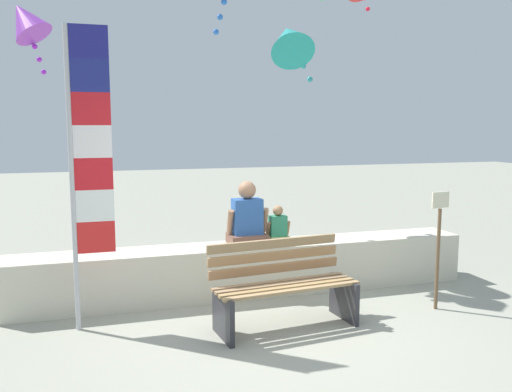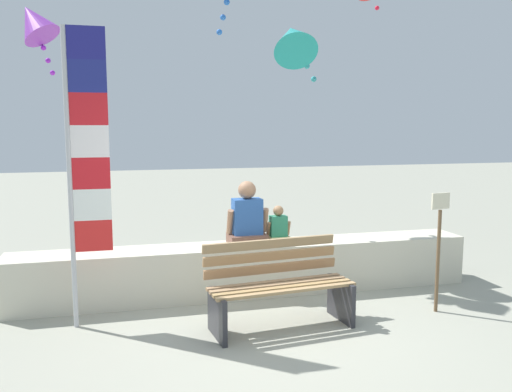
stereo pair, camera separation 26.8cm
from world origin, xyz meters
name	(u,v)px [view 2 (the right image)]	position (x,y,z in m)	size (l,w,h in m)	color
ground_plane	(276,328)	(0.00, 0.00, 0.00)	(40.00, 40.00, 0.00)	gray
seawall_ledge	(249,269)	(0.00, 1.20, 0.31)	(5.71, 0.59, 0.63)	beige
park_bench	(279,288)	(0.04, 0.06, 0.41)	(1.56, 0.76, 0.88)	#A38156
person_adult	(247,220)	(-0.01, 1.23, 0.93)	(0.51, 0.38, 0.79)	brown
person_child	(278,228)	(0.39, 1.23, 0.81)	(0.30, 0.22, 0.47)	tan
flag_banner	(83,156)	(-1.88, 0.56, 1.79)	(0.42, 0.05, 3.06)	#B7B7BC
kite_teal	(293,40)	(0.89, 2.19, 3.27)	(0.71, 0.89, 0.99)	teal
kite_purple	(34,22)	(-2.69, 3.76, 3.63)	(0.94, 0.86, 1.13)	purple
sign_post	(439,242)	(1.89, 0.03, 0.80)	(0.24, 0.06, 1.35)	brown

